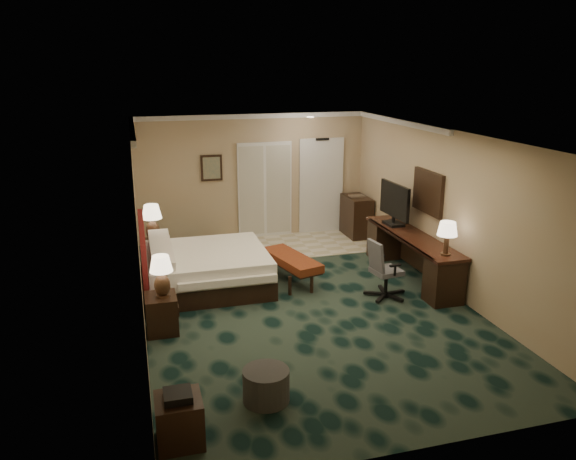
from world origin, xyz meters
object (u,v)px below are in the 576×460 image
object	(u,v)px
lamp_near	(162,276)
desk	(411,257)
nightstand_near	(162,314)
ottoman	(266,385)
nightstand_far	(154,256)
lamp_far	(152,223)
desk_chair	(387,269)
minibar	(356,216)
tv	(394,204)
bed_bench	(291,269)
side_table	(179,421)
bed	(208,269)

from	to	relation	value
lamp_near	desk	world-z (taller)	lamp_near
nightstand_near	ottoman	bearing A→B (deg)	-63.48
nightstand_far	desk	bearing A→B (deg)	-19.75
lamp_far	desk_chair	bearing A→B (deg)	-32.38
nightstand_near	minibar	xyz separation A→B (m)	(4.47, 3.62, 0.17)
lamp_near	tv	world-z (taller)	tv
lamp_far	bed_bench	bearing A→B (deg)	-27.51
bed_bench	ottoman	size ratio (longest dim) A/B	2.58
lamp_far	minibar	distance (m)	4.59
side_table	tv	size ratio (longest dim) A/B	0.49
nightstand_near	lamp_near	world-z (taller)	lamp_near
nightstand_near	ottoman	world-z (taller)	nightstand_near
tv	minibar	distance (m)	2.09
side_table	desk	size ratio (longest dim) A/B	0.18
desk	bed	bearing A→B (deg)	171.22
bed	ottoman	distance (m)	3.61
lamp_near	ottoman	xyz separation A→B (m)	(1.00, -2.06, -0.66)
side_table	desk_chair	xyz separation A→B (m)	(3.62, 2.85, 0.24)
bed	desk	size ratio (longest dim) A/B	0.73
side_table	ottoman	bearing A→B (deg)	25.53
desk_chair	side_table	bearing A→B (deg)	-149.70
lamp_far	desk_chair	size ratio (longest dim) A/B	0.68
lamp_near	ottoman	world-z (taller)	lamp_near
bed_bench	tv	xyz separation A→B (m)	(2.08, 0.29, 0.96)
bed	bed_bench	bearing A→B (deg)	-5.56
nightstand_near	lamp_near	bearing A→B (deg)	-38.38
desk_chair	minibar	distance (m)	3.44
tv	minibar	bearing A→B (deg)	85.74
minibar	desk_chair	bearing A→B (deg)	-104.03
lamp_near	minibar	size ratio (longest dim) A/B	0.68
nightstand_far	side_table	distance (m)	5.13
bed_bench	minibar	bearing A→B (deg)	31.12
nightstand_near	minibar	world-z (taller)	minibar
nightstand_near	lamp_near	distance (m)	0.58
nightstand_near	bed_bench	world-z (taller)	nightstand_near
ottoman	desk	world-z (taller)	desk
bed	lamp_near	size ratio (longest dim) A/B	3.31
desk_chair	bed_bench	bearing A→B (deg)	132.27
desk	tv	xyz separation A→B (m)	(-0.03, 0.70, 0.80)
ottoman	minibar	bearing A→B (deg)	58.96
nightstand_far	desk_chair	size ratio (longest dim) A/B	0.59
desk	side_table	bearing A→B (deg)	-141.33
lamp_near	desk_chair	world-z (taller)	lamp_near
bed	desk	bearing A→B (deg)	-8.78
nightstand_far	minibar	size ratio (longest dim) A/B	0.65
nightstand_near	lamp_near	xyz separation A→B (m)	(0.04, -0.03, 0.58)
nightstand_far	lamp_far	world-z (taller)	lamp_far
nightstand_near	desk	size ratio (longest dim) A/B	0.20
bed	side_table	xyz separation A→B (m)	(-0.85, -4.09, -0.07)
bed_bench	lamp_near	bearing A→B (deg)	-163.58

